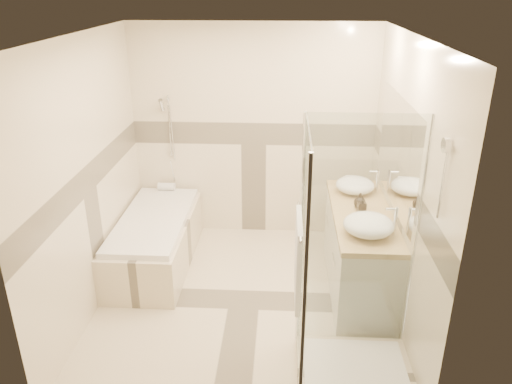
# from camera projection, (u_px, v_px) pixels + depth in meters

# --- Properties ---
(room) EXTENTS (2.82, 3.02, 2.52)m
(room) POSITION_uv_depth(u_px,v_px,m) (249.00, 181.00, 4.42)
(room) COLOR beige
(room) RESTS_ON ground
(bathtub) EXTENTS (0.75, 1.70, 0.56)m
(bathtub) POSITION_uv_depth(u_px,v_px,m) (155.00, 238.00, 5.44)
(bathtub) COLOR beige
(bathtub) RESTS_ON ground
(vanity) EXTENTS (0.58, 1.62, 0.85)m
(vanity) POSITION_uv_depth(u_px,v_px,m) (359.00, 250.00, 4.96)
(vanity) COLOR silver
(vanity) RESTS_ON ground
(shower_enclosure) EXTENTS (0.96, 0.93, 2.04)m
(shower_enclosure) POSITION_uv_depth(u_px,v_px,m) (343.00, 323.00, 3.77)
(shower_enclosure) COLOR beige
(shower_enclosure) RESTS_ON ground
(vessel_sink_near) EXTENTS (0.40, 0.40, 0.16)m
(vessel_sink_near) POSITION_uv_depth(u_px,v_px,m) (355.00, 185.00, 5.19)
(vessel_sink_near) COLOR white
(vessel_sink_near) RESTS_ON vanity
(vessel_sink_far) EXTENTS (0.44, 0.44, 0.18)m
(vessel_sink_far) POSITION_uv_depth(u_px,v_px,m) (369.00, 225.00, 4.33)
(vessel_sink_far) COLOR white
(vessel_sink_far) RESTS_ON vanity
(faucet_near) EXTENTS (0.10, 0.03, 0.25)m
(faucet_near) POSITION_uv_depth(u_px,v_px,m) (377.00, 180.00, 5.16)
(faucet_near) COLOR silver
(faucet_near) RESTS_ON vanity
(faucet_far) EXTENTS (0.11, 0.03, 0.26)m
(faucet_far) POSITION_uv_depth(u_px,v_px,m) (395.00, 219.00, 4.30)
(faucet_far) COLOR silver
(faucet_far) RESTS_ON vanity
(amenity_bottle_a) EXTENTS (0.08, 0.08, 0.17)m
(amenity_bottle_a) POSITION_uv_depth(u_px,v_px,m) (362.00, 205.00, 4.72)
(amenity_bottle_a) COLOR black
(amenity_bottle_a) RESTS_ON vanity
(amenity_bottle_b) EXTENTS (0.15, 0.15, 0.15)m
(amenity_bottle_b) POSITION_uv_depth(u_px,v_px,m) (360.00, 200.00, 4.85)
(amenity_bottle_b) COLOR black
(amenity_bottle_b) RESTS_ON vanity
(folded_towels) EXTENTS (0.13, 0.22, 0.07)m
(folded_towels) POSITION_uv_depth(u_px,v_px,m) (352.00, 182.00, 5.40)
(folded_towels) COLOR silver
(folded_towels) RESTS_ON vanity
(rolled_towel) EXTENTS (0.20, 0.09, 0.09)m
(rolled_towel) POSITION_uv_depth(u_px,v_px,m) (167.00, 187.00, 6.01)
(rolled_towel) COLOR silver
(rolled_towel) RESTS_ON bathtub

